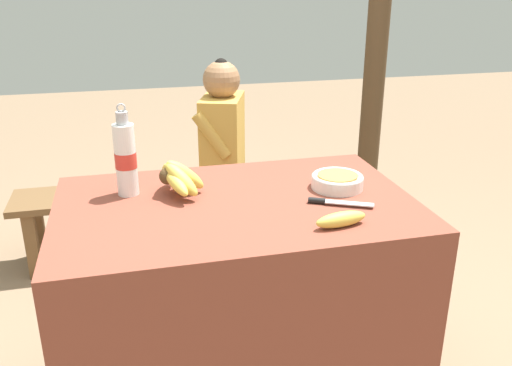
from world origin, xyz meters
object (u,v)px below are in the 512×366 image
water_bottle (126,158)px  banana_bunch_green (96,183)px  banana_bunch_ripe (177,177)px  seated_vendor (215,145)px  knife (331,202)px  loose_banana_front (341,219)px  wooden_bench (187,195)px  serving_bowl (337,180)px

water_bottle → banana_bunch_green: 1.16m
banana_bunch_ripe → seated_vendor: 1.14m
water_bottle → knife: (0.63, -0.25, -0.12)m
loose_banana_front → knife: 0.16m
water_bottle → loose_banana_front: size_ratio=1.85×
wooden_bench → seated_vendor: bearing=-6.3°
loose_banana_front → knife: loose_banana_front is taller
banana_bunch_ripe → serving_bowl: bearing=-7.1°
banana_bunch_ripe → knife: (0.47, -0.20, -0.06)m
banana_bunch_ripe → wooden_bench: size_ratio=0.13×
water_bottle → wooden_bench: (0.31, 1.04, -0.58)m
water_bottle → seated_vendor: bearing=65.5°
serving_bowl → water_bottle: (-0.71, 0.12, 0.10)m
serving_bowl → loose_banana_front: 0.31m
seated_vendor → banana_bunch_green: seated_vendor is taller
water_bottle → seated_vendor: 1.16m
banana_bunch_ripe → wooden_bench: bearing=82.5°
knife → banana_bunch_green: 1.57m
banana_bunch_ripe → serving_bowl: (0.55, -0.07, -0.04)m
loose_banana_front → banana_bunch_green: size_ratio=0.71×
loose_banana_front → banana_bunch_green: bearing=118.1°
loose_banana_front → water_bottle: bearing=145.9°
water_bottle → wooden_bench: bearing=73.6°
banana_bunch_ripe → knife: 0.52m
banana_bunch_ripe → water_bottle: size_ratio=0.77×
knife → banana_bunch_green: size_ratio=0.83×
banana_bunch_ripe → knife: size_ratio=1.20×
knife → banana_bunch_green: knife is taller
water_bottle → seated_vendor: water_bottle is taller
banana_bunch_ripe → knife: banana_bunch_ripe is taller
knife → seated_vendor: 1.29m
banana_bunch_ripe → seated_vendor: bearing=74.1°
knife → wooden_bench: bearing=130.3°
serving_bowl → wooden_bench: serving_bowl is taller
loose_banana_front → knife: size_ratio=0.85×
loose_banana_front → banana_bunch_green: 1.69m
loose_banana_front → wooden_bench: (-0.30, 1.45, -0.47)m
loose_banana_front → banana_bunch_ripe: bearing=140.8°
banana_bunch_ripe → knife: bearing=-23.1°
banana_bunch_green → water_bottle: bearing=-80.5°
water_bottle → serving_bowl: bearing=-9.3°
loose_banana_front → serving_bowl: bearing=70.3°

